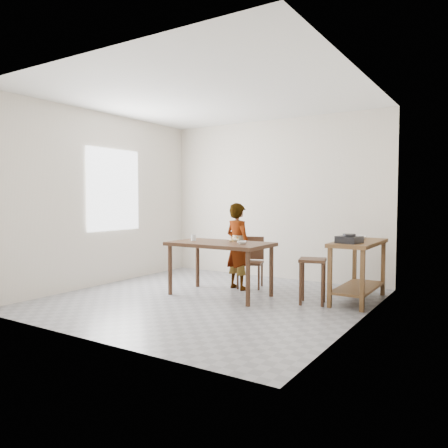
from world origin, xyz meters
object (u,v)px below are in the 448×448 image
Objects in this scene: child at (238,246)px; stool at (312,281)px; dining_table at (220,269)px; dining_chair at (250,263)px; prep_counter at (358,271)px.

stool is at bearing -174.32° from child.
dining_table is 0.71m from dining_chair.
stool is at bearing -134.51° from prep_counter.
child is (-1.74, -0.18, 0.25)m from prep_counter.
dining_table is at bearing -157.85° from prep_counter.
prep_counter is at bearing -19.18° from dining_chair.
prep_counter reaches higher than dining_table.
dining_chair is 1.31× the size of stool.
dining_table is 1.86m from prep_counter.
prep_counter is 1.56× the size of dining_chair.
prep_counter reaches higher than stool.
dining_table reaches higher than stool.
child reaches higher than stool.
child reaches higher than dining_table.
stool is (1.28, -0.28, -0.35)m from child.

